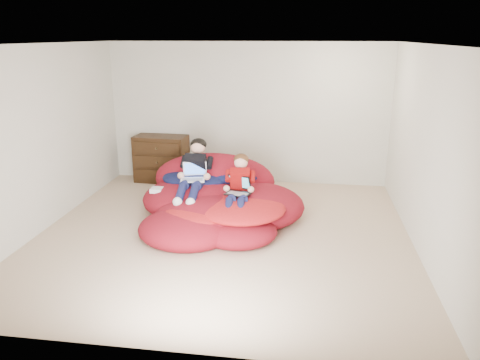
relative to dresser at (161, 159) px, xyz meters
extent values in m
cube|color=tan|center=(1.55, -2.25, -0.55)|extent=(5.10, 5.10, 0.25)
cube|color=beige|center=(1.55, 0.26, 0.82)|extent=(5.10, 0.02, 2.50)
cube|color=beige|center=(1.55, -4.76, 0.82)|extent=(5.10, 0.02, 2.50)
cube|color=beige|center=(-0.96, -2.25, 0.82)|extent=(0.02, 5.10, 2.50)
cube|color=beige|center=(4.06, -2.25, 0.82)|extent=(0.02, 5.10, 2.50)
cube|color=white|center=(1.55, -2.25, 2.08)|extent=(5.10, 5.10, 0.02)
cube|color=#321E0D|center=(0.00, 0.01, 0.00)|extent=(0.97, 0.53, 0.85)
cube|color=#321E0D|center=(0.00, -0.24, -0.26)|extent=(0.85, 0.07, 0.20)
cylinder|color=#4C3F26|center=(0.00, -0.26, -0.26)|extent=(0.03, 0.06, 0.03)
cube|color=#321E0D|center=(0.00, -0.24, 0.00)|extent=(0.85, 0.07, 0.20)
cylinder|color=#4C3F26|center=(0.00, -0.26, 0.00)|extent=(0.03, 0.06, 0.03)
cube|color=#321E0D|center=(0.00, -0.24, 0.26)|extent=(0.85, 0.07, 0.20)
cylinder|color=#4C3F26|center=(0.00, -0.26, 0.26)|extent=(0.03, 0.06, 0.03)
ellipsoid|color=maroon|center=(1.01, -1.49, -0.21)|extent=(1.64, 1.47, 0.59)
ellipsoid|color=maroon|center=(1.85, -1.60, -0.23)|extent=(1.58, 1.54, 0.57)
ellipsoid|color=maroon|center=(1.36, -2.05, -0.25)|extent=(1.64, 1.31, 0.52)
ellipsoid|color=maroon|center=(1.11, -2.43, -0.29)|extent=(1.33, 1.22, 0.44)
ellipsoid|color=maroon|center=(1.77, -2.40, -0.30)|extent=(1.07, 0.98, 0.35)
ellipsoid|color=maroon|center=(1.20, -1.05, -0.03)|extent=(1.93, 0.85, 0.85)
ellipsoid|color=#121741|center=(0.96, -1.25, 0.05)|extent=(1.07, 0.88, 0.27)
ellipsoid|color=#121741|center=(1.49, -1.17, 0.09)|extent=(0.92, 0.65, 0.22)
ellipsoid|color=red|center=(1.78, -2.10, -0.09)|extent=(1.22, 1.22, 0.22)
ellipsoid|color=red|center=(1.22, -2.28, -0.13)|extent=(0.95, 0.86, 0.17)
ellipsoid|color=beige|center=(0.79, -0.76, 0.19)|extent=(0.42, 0.27, 0.27)
cube|color=black|center=(1.00, -1.39, 0.26)|extent=(0.32, 0.39, 0.49)
sphere|color=#DFA388|center=(1.00, -1.27, 0.55)|extent=(0.22, 0.22, 0.22)
ellipsoid|color=black|center=(1.00, -1.24, 0.59)|extent=(0.25, 0.23, 0.19)
cylinder|color=#13173E|center=(0.91, -1.69, 0.08)|extent=(0.15, 0.36, 0.20)
cylinder|color=#13173E|center=(0.91, -2.01, 0.05)|extent=(0.13, 0.35, 0.23)
sphere|color=white|center=(0.91, -2.19, -0.01)|extent=(0.13, 0.13, 0.13)
cylinder|color=#13173E|center=(1.09, -1.69, 0.08)|extent=(0.15, 0.36, 0.20)
cylinder|color=#13173E|center=(1.09, -2.01, 0.05)|extent=(0.13, 0.35, 0.23)
sphere|color=white|center=(1.09, -2.19, -0.01)|extent=(0.13, 0.13, 0.13)
cube|color=#980E0D|center=(1.72, -1.77, 0.18)|extent=(0.30, 0.32, 0.43)
sphere|color=#DFA388|center=(1.72, -1.68, 0.45)|extent=(0.20, 0.20, 0.20)
ellipsoid|color=#482913|center=(1.72, -1.66, 0.48)|extent=(0.22, 0.20, 0.17)
cylinder|color=#13173E|center=(1.64, -2.00, 0.02)|extent=(0.16, 0.33, 0.18)
cylinder|color=#13173E|center=(1.64, -2.28, -0.01)|extent=(0.13, 0.31, 0.20)
sphere|color=white|center=(1.64, -2.44, -0.06)|extent=(0.11, 0.11, 0.11)
cylinder|color=#13173E|center=(1.80, -2.00, 0.02)|extent=(0.16, 0.33, 0.18)
cylinder|color=#13173E|center=(1.80, -2.28, -0.01)|extent=(0.13, 0.31, 0.20)
sphere|color=white|center=(1.80, -2.44, -0.06)|extent=(0.11, 0.11, 0.11)
cube|color=white|center=(1.00, -1.67, 0.15)|extent=(0.39, 0.31, 0.01)
cube|color=gray|center=(1.00, -1.68, 0.16)|extent=(0.32, 0.19, 0.00)
cube|color=white|center=(1.00, -1.51, 0.28)|extent=(0.36, 0.15, 0.23)
cube|color=#457EED|center=(1.00, -1.52, 0.28)|extent=(0.31, 0.12, 0.19)
cube|color=black|center=(1.72, -1.98, 0.08)|extent=(0.38, 0.32, 0.01)
cube|color=gray|center=(1.72, -1.99, 0.09)|extent=(0.31, 0.20, 0.00)
cube|color=black|center=(1.72, -1.82, 0.20)|extent=(0.35, 0.19, 0.22)
cube|color=teal|center=(1.72, -1.83, 0.20)|extent=(0.30, 0.16, 0.18)
cube|color=white|center=(0.47, -1.74, -0.01)|extent=(0.17, 0.17, 0.06)
camera|label=1|loc=(2.62, -8.02, 2.18)|focal=35.00mm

